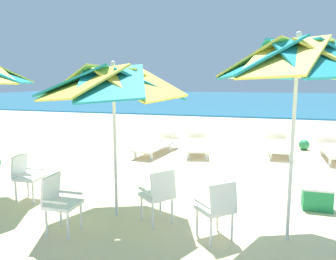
% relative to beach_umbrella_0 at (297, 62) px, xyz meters
% --- Properties ---
extents(ground_plane, '(80.00, 80.00, 0.00)m').
position_rel_beach_umbrella_0_xyz_m(ground_plane, '(-0.13, 3.16, -2.47)').
color(ground_plane, beige).
extents(sea, '(80.00, 36.00, 0.10)m').
position_rel_beach_umbrella_0_xyz_m(sea, '(-0.13, 32.86, -2.42)').
color(sea, teal).
rests_on(sea, ground).
extents(surf_foam, '(80.00, 0.70, 0.01)m').
position_rel_beach_umbrella_0_xyz_m(surf_foam, '(-0.13, 14.56, -2.46)').
color(surf_foam, white).
rests_on(surf_foam, ground).
extents(beach_umbrella_0, '(2.12, 2.12, 2.86)m').
position_rel_beach_umbrella_0_xyz_m(beach_umbrella_0, '(0.00, 0.00, 0.00)').
color(beach_umbrella_0, silver).
rests_on(beach_umbrella_0, ground).
extents(plastic_chair_0, '(0.63, 0.63, 0.87)m').
position_rel_beach_umbrella_0_xyz_m(plastic_chair_0, '(-0.95, -0.29, -1.97)').
color(plastic_chair_0, white).
rests_on(plastic_chair_0, ground).
extents(beach_umbrella_1, '(2.41, 2.41, 2.53)m').
position_rel_beach_umbrella_0_xyz_m(beach_umbrella_1, '(-2.67, 0.10, -0.29)').
color(beach_umbrella_1, silver).
rests_on(beach_umbrella_1, ground).
extents(plastic_chair_1, '(0.47, 0.45, 0.87)m').
position_rel_beach_umbrella_0_xyz_m(plastic_chair_1, '(-3.21, -0.69, -1.97)').
color(plastic_chair_1, white).
rests_on(plastic_chair_1, ground).
extents(plastic_chair_2, '(0.63, 0.63, 0.87)m').
position_rel_beach_umbrella_0_xyz_m(plastic_chair_2, '(-1.90, -0.01, -1.97)').
color(plastic_chair_2, white).
rests_on(plastic_chair_2, ground).
extents(plastic_chair_4, '(0.49, 0.47, 0.87)m').
position_rel_beach_umbrella_0_xyz_m(plastic_chair_4, '(-4.58, 0.28, -1.97)').
color(plastic_chair_4, white).
rests_on(plastic_chair_4, ground).
extents(sun_lounger_0, '(0.65, 2.15, 0.62)m').
position_rel_beach_umbrella_0_xyz_m(sun_lounger_0, '(1.58, 5.41, -2.19)').
color(sun_lounger_0, white).
rests_on(sun_lounger_0, ground).
extents(sun_lounger_1, '(0.68, 2.16, 0.62)m').
position_rel_beach_umbrella_0_xyz_m(sun_lounger_1, '(0.09, 5.68, -2.19)').
color(sun_lounger_1, white).
rests_on(sun_lounger_1, ground).
extents(sun_lounger_2, '(1.05, 2.23, 0.62)m').
position_rel_beach_umbrella_0_xyz_m(sun_lounger_2, '(-2.32, 5.13, -2.19)').
color(sun_lounger_2, white).
rests_on(sun_lounger_2, ground).
extents(sun_lounger_3, '(0.90, 2.21, 0.62)m').
position_rel_beach_umbrella_0_xyz_m(sun_lounger_3, '(-3.49, 4.69, -2.19)').
color(sun_lounger_3, white).
rests_on(sun_lounger_3, ground).
extents(cooler_box, '(0.50, 0.34, 0.40)m').
position_rel_beach_umbrella_0_xyz_m(cooler_box, '(0.56, 1.32, -2.27)').
color(cooler_box, '#238C4C').
rests_on(cooler_box, ground).
extents(beach_ball, '(0.33, 0.33, 0.33)m').
position_rel_beach_umbrella_0_xyz_m(beach_ball, '(0.90, 6.50, -2.30)').
color(beach_ball, '#2D8C4C').
rests_on(beach_ball, ground).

